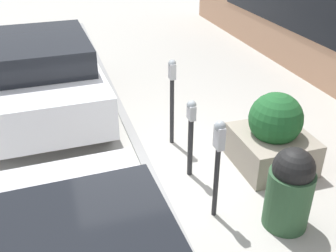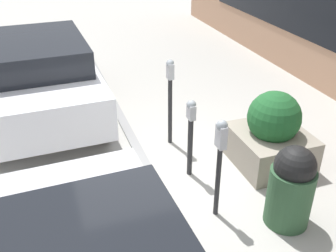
{
  "view_description": "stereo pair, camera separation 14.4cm",
  "coord_description": "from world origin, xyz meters",
  "views": [
    {
      "loc": [
        -4.6,
        1.3,
        3.56
      ],
      "look_at": [
        0.0,
        -0.16,
        0.89
      ],
      "focal_mm": 42.0,
      "sensor_mm": 36.0,
      "label": 1
    },
    {
      "loc": [
        -4.56,
        1.43,
        3.56
      ],
      "look_at": [
        0.0,
        -0.16,
        0.89
      ],
      "focal_mm": 42.0,
      "sensor_mm": 36.0,
      "label": 2
    }
  ],
  "objects": [
    {
      "name": "parking_meter_second",
      "position": [
        -0.02,
        -0.49,
        0.79
      ],
      "size": [
        0.16,
        0.13,
        1.24
      ],
      "color": "#232326",
      "rests_on": "ground_plane"
    },
    {
      "name": "parking_meter_middle",
      "position": [
        0.96,
        -0.53,
        0.95
      ],
      "size": [
        0.14,
        0.12,
        1.5
      ],
      "color": "#232326",
      "rests_on": "ground_plane"
    },
    {
      "name": "planter_box",
      "position": [
        -0.15,
        -1.8,
        0.51
      ],
      "size": [
        1.13,
        1.09,
        1.22
      ],
      "color": "gray",
      "rests_on": "ground_plane"
    },
    {
      "name": "curb_strip",
      "position": [
        0.0,
        0.08,
        0.02
      ],
      "size": [
        19.0,
        0.16,
        0.04
      ],
      "color": "gray",
      "rests_on": "ground_plane"
    },
    {
      "name": "trash_bin",
      "position": [
        -1.4,
        -1.28,
        0.56
      ],
      "size": [
        0.57,
        0.57,
        1.12
      ],
      "color": "#2D5133",
      "rests_on": "ground_plane"
    },
    {
      "name": "parking_meter_nearest",
      "position": [
        -0.97,
        -0.49,
        0.97
      ],
      "size": [
        0.16,
        0.14,
        1.41
      ],
      "color": "#232326",
      "rests_on": "ground_plane"
    },
    {
      "name": "parked_car_middle",
      "position": [
        2.78,
        1.43,
        0.83
      ],
      "size": [
        4.33,
        2.03,
        1.55
      ],
      "rotation": [
        0.0,
        0.0,
        0.03
      ],
      "color": "silver",
      "rests_on": "ground_plane"
    },
    {
      "name": "ground_plane",
      "position": [
        0.0,
        0.0,
        0.0
      ],
      "size": [
        40.0,
        40.0,
        0.0
      ],
      "primitive_type": "plane",
      "color": "#ADAAA3"
    }
  ]
}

